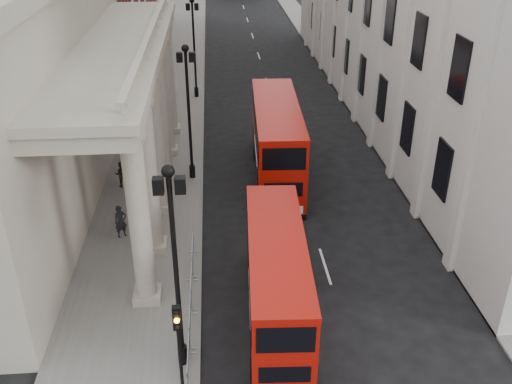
% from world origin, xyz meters
% --- Properties ---
extents(sidewalk_west, '(6.00, 140.00, 0.12)m').
position_xyz_m(sidewalk_west, '(-3.00, 30.00, 0.06)').
color(sidewalk_west, slate).
rests_on(sidewalk_west, ground).
extents(sidewalk_east, '(3.00, 140.00, 0.12)m').
position_xyz_m(sidewalk_east, '(13.50, 30.00, 0.06)').
color(sidewalk_east, slate).
rests_on(sidewalk_east, ground).
extents(kerb, '(0.20, 140.00, 0.14)m').
position_xyz_m(kerb, '(-0.05, 30.00, 0.07)').
color(kerb, slate).
rests_on(kerb, ground).
extents(portico_building, '(9.00, 28.00, 12.00)m').
position_xyz_m(portico_building, '(-10.50, 18.00, 6.00)').
color(portico_building, '#9F9985').
rests_on(portico_building, ground).
extents(lamp_post_south, '(1.05, 0.44, 8.32)m').
position_xyz_m(lamp_post_south, '(-0.60, 4.00, 4.91)').
color(lamp_post_south, black).
rests_on(lamp_post_south, sidewalk_west).
extents(lamp_post_mid, '(1.05, 0.44, 8.32)m').
position_xyz_m(lamp_post_mid, '(-0.60, 20.00, 4.91)').
color(lamp_post_mid, black).
rests_on(lamp_post_mid, sidewalk_west).
extents(lamp_post_north, '(1.05, 0.44, 8.32)m').
position_xyz_m(lamp_post_north, '(-0.60, 36.00, 4.91)').
color(lamp_post_north, black).
rests_on(lamp_post_north, sidewalk_west).
extents(traffic_light, '(0.28, 0.33, 4.30)m').
position_xyz_m(traffic_light, '(-0.50, 1.98, 3.11)').
color(traffic_light, black).
rests_on(traffic_light, sidewalk_west).
extents(bus_near, '(2.68, 9.42, 4.03)m').
position_xyz_m(bus_near, '(3.20, 6.23, 2.10)').
color(bus_near, '#B00F08').
rests_on(bus_near, ground).
extents(bus_far, '(3.08, 11.09, 4.75)m').
position_xyz_m(bus_far, '(4.66, 19.87, 2.48)').
color(bus_far, '#B91008').
rests_on(bus_far, ground).
extents(pedestrian_a, '(0.77, 0.68, 1.77)m').
position_xyz_m(pedestrian_a, '(-4.09, 13.28, 1.01)').
color(pedestrian_a, black).
rests_on(pedestrian_a, sidewalk_west).
extents(pedestrian_b, '(0.80, 0.62, 1.64)m').
position_xyz_m(pedestrian_b, '(-4.81, 19.04, 0.94)').
color(pedestrian_b, black).
rests_on(pedestrian_b, sidewalk_west).
extents(pedestrian_c, '(0.97, 0.89, 1.67)m').
position_xyz_m(pedestrian_c, '(-3.18, 19.69, 0.95)').
color(pedestrian_c, black).
rests_on(pedestrian_c, sidewalk_west).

